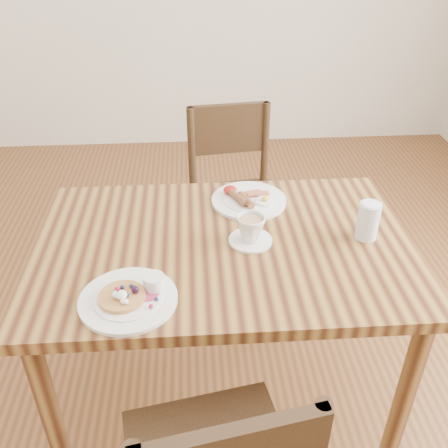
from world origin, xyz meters
name	(u,v)px	position (x,y,z in m)	size (l,w,h in m)	color
ground	(224,394)	(0.00, 0.00, 0.00)	(5.00, 5.00, 0.00)	brown
dining_table	(224,267)	(0.00, 0.00, 0.65)	(1.20, 0.80, 0.75)	olive
chair_far	(234,192)	(0.10, 0.77, 0.49)	(0.47, 0.47, 0.88)	#372614
pancake_plate	(130,297)	(-0.27, -0.26, 0.76)	(0.27, 0.27, 0.06)	white
breakfast_plate	(248,199)	(0.10, 0.25, 0.76)	(0.27, 0.27, 0.04)	white
teacup_saucer	(251,230)	(0.08, 0.00, 0.79)	(0.14, 0.14, 0.09)	white
water_glass	(368,221)	(0.46, 0.00, 0.81)	(0.07, 0.07, 0.12)	silver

